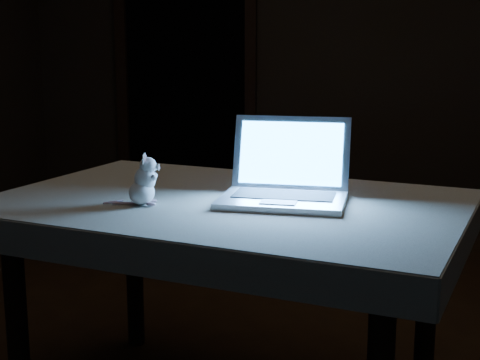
# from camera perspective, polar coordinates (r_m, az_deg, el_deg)

# --- Properties ---
(floor) EXTENTS (5.00, 5.00, 0.00)m
(floor) POSITION_cam_1_polar(r_m,az_deg,el_deg) (2.80, 4.29, -14.42)
(floor) COLOR black
(floor) RESTS_ON ground
(back_wall) EXTENTS (4.50, 0.04, 2.60)m
(back_wall) POSITION_cam_1_polar(r_m,az_deg,el_deg) (5.02, 7.97, 12.10)
(back_wall) COLOR black
(back_wall) RESTS_ON ground
(doorway) EXTENTS (1.06, 0.36, 2.13)m
(doorway) POSITION_cam_1_polar(r_m,az_deg,el_deg) (5.20, -4.46, 9.54)
(doorway) COLOR black
(doorway) RESTS_ON back_wall
(table) EXTENTS (1.51, 1.15, 0.72)m
(table) POSITION_cam_1_polar(r_m,az_deg,el_deg) (2.28, -1.02, -10.61)
(table) COLOR black
(table) RESTS_ON floor
(tablecloth) EXTENTS (1.46, 0.99, 0.10)m
(tablecloth) POSITION_cam_1_polar(r_m,az_deg,el_deg) (2.18, -3.07, -2.94)
(tablecloth) COLOR #BEB5A1
(tablecloth) RESTS_ON table
(laptop) EXTENTS (0.39, 0.34, 0.26)m
(laptop) POSITION_cam_1_polar(r_m,az_deg,el_deg) (2.09, 3.53, 1.48)
(laptop) COLOR silver
(laptop) RESTS_ON tablecloth
(plush_mouse) EXTENTS (0.12, 0.12, 0.15)m
(plush_mouse) POSITION_cam_1_polar(r_m,az_deg,el_deg) (2.10, -8.09, 0.02)
(plush_mouse) COLOR white
(plush_mouse) RESTS_ON tablecloth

